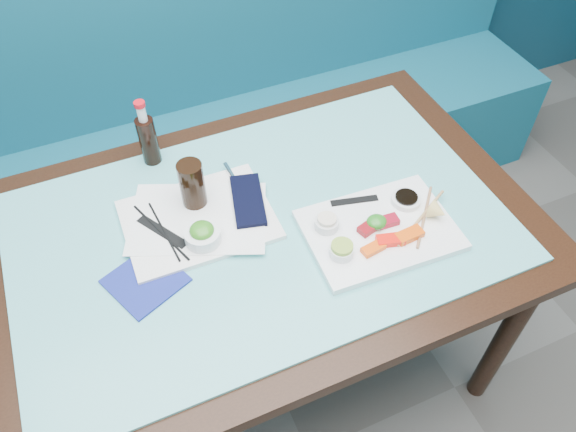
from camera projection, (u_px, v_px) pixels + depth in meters
name	position (u px, v px, depth m)	size (l,w,h in m)	color
booth_bench	(185.00, 140.00, 2.21)	(3.00, 0.56, 1.17)	#10566B
dining_table	(261.00, 248.00, 1.49)	(1.40, 0.90, 0.75)	black
glass_top	(260.00, 227.00, 1.42)	(1.22, 0.76, 0.01)	#5DBABB
sashimi_plate	(379.00, 230.00, 1.39)	(0.37, 0.26, 0.02)	white
salmon_left	(373.00, 248.00, 1.34)	(0.06, 0.03, 0.01)	#FD510A
salmon_mid	(390.00, 240.00, 1.35)	(0.07, 0.03, 0.02)	#FC160A
salmon_right	(409.00, 235.00, 1.36)	(0.07, 0.03, 0.02)	#F35009
tuna_left	(368.00, 228.00, 1.38)	(0.05, 0.03, 0.02)	maroon
tuna_right	(388.00, 221.00, 1.39)	(0.05, 0.03, 0.02)	maroon
seaweed_garnish	(377.00, 222.00, 1.38)	(0.05, 0.05, 0.03)	#23751B
ramekin_wasabi	(342.00, 251.00, 1.32)	(0.06, 0.06, 0.02)	white
wasabi_fill	(342.00, 246.00, 1.31)	(0.05, 0.05, 0.01)	#8BAE38
ramekin_ginger	(327.00, 224.00, 1.38)	(0.06, 0.06, 0.03)	silver
ginger_fill	(327.00, 219.00, 1.37)	(0.05, 0.05, 0.01)	beige
soy_dish	(406.00, 200.00, 1.44)	(0.08, 0.08, 0.02)	white
soy_fill	(407.00, 197.00, 1.43)	(0.06, 0.06, 0.01)	black
lemon_wedge	(438.00, 212.00, 1.39)	(0.05, 0.05, 0.04)	#FFDB78
chopstick_sleeve	(354.00, 201.00, 1.45)	(0.12, 0.02, 0.00)	black
wooden_chopstick_a	(421.00, 217.00, 1.40)	(0.01, 0.01, 0.23)	tan
wooden_chopstick_b	(424.00, 216.00, 1.41)	(0.01, 0.01, 0.21)	#996A48
serving_tray	(198.00, 220.00, 1.42)	(0.37, 0.28, 0.01)	white
paper_placemat	(198.00, 218.00, 1.41)	(0.34, 0.24, 0.00)	white
seaweed_bowl	(203.00, 236.00, 1.35)	(0.09, 0.09, 0.04)	white
seaweed_salad	(202.00, 230.00, 1.34)	(0.06, 0.06, 0.03)	#34801D
cola_glass	(192.00, 184.00, 1.40)	(0.06, 0.06, 0.13)	black
navy_pouch	(248.00, 200.00, 1.45)	(0.08, 0.18, 0.01)	black
fork	(232.00, 175.00, 1.51)	(0.01, 0.01, 0.10)	white
black_chopstick_a	(161.00, 232.00, 1.38)	(0.01, 0.01, 0.23)	black
black_chopstick_b	(164.00, 231.00, 1.38)	(0.01, 0.01, 0.21)	black
tray_sleeve	(162.00, 232.00, 1.38)	(0.03, 0.15, 0.00)	black
cola_bottle_body	(148.00, 141.00, 1.52)	(0.05, 0.05, 0.14)	black
cola_bottle_neck	(142.00, 113.00, 1.45)	(0.02, 0.02, 0.05)	white
cola_bottle_cap	(139.00, 104.00, 1.43)	(0.03, 0.03, 0.01)	red
blue_napkin	(145.00, 281.00, 1.30)	(0.15, 0.15, 0.01)	navy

